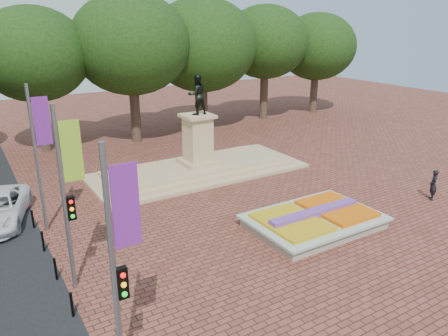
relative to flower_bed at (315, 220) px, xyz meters
name	(u,v)px	position (x,y,z in m)	size (l,w,h in m)	color
ground	(272,216)	(-1.03, 2.00, -0.38)	(90.00, 90.00, 0.00)	brown
flower_bed	(315,220)	(0.00, 0.00, 0.00)	(6.30, 4.30, 0.91)	gray
monument	(198,160)	(-1.03, 10.00, 0.50)	(14.00, 6.00, 6.40)	tan
tree_row_back	(164,57)	(1.31, 20.00, 6.29)	(44.80, 8.80, 10.43)	#35241D
banner_poles	(69,194)	(-11.10, 0.69, 3.50)	(0.88, 11.17, 7.00)	slate
bollard_row	(63,285)	(-11.73, 0.50, 0.15)	(0.12, 13.12, 0.98)	black
pedestrian	(433,185)	(7.97, -0.89, 0.49)	(0.63, 0.42, 1.74)	black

